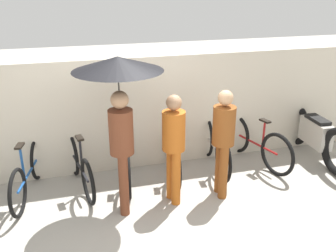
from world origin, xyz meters
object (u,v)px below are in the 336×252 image
parked_bicycle_5 (214,146)px  pedestrian_center (174,142)px  parked_bicycle_4 (172,152)px  pedestrian_leading (119,89)px  parked_bicycle_3 (128,159)px  motorcycle (315,135)px  parked_bicycle_6 (255,142)px  pedestrian_trailing (223,136)px  parked_bicycle_1 (28,173)px  parked_bicycle_2 (80,166)px

parked_bicycle_5 → pedestrian_center: bearing=136.4°
parked_bicycle_4 → pedestrian_leading: (-0.94, -0.78, 1.36)m
parked_bicycle_3 → motorcycle: 3.36m
parked_bicycle_4 → motorcycle: (2.62, -0.14, 0.06)m
parked_bicycle_5 → parked_bicycle_6: bearing=-86.7°
pedestrian_trailing → pedestrian_leading: bearing=-177.1°
parked_bicycle_5 → parked_bicycle_1: bearing=97.4°
parked_bicycle_6 → motorcycle: bearing=-110.0°
parked_bicycle_3 → pedestrian_trailing: pedestrian_trailing is taller
parked_bicycle_4 → pedestrian_center: bearing=173.8°
parked_bicycle_4 → pedestrian_leading: size_ratio=0.82×
parked_bicycle_1 → motorcycle: parked_bicycle_1 is taller
parked_bicycle_4 → parked_bicycle_2: bearing=101.6°
parked_bicycle_2 → parked_bicycle_3: 0.75m
parked_bicycle_5 → pedestrian_leading: 2.30m
pedestrian_center → motorcycle: pedestrian_center is taller
parked_bicycle_2 → motorcycle: size_ratio=0.79×
parked_bicycle_5 → parked_bicycle_6: 0.74m
parked_bicycle_4 → pedestrian_center: 1.02m
parked_bicycle_2 → pedestrian_trailing: 2.22m
parked_bicycle_2 → parked_bicycle_5: bearing=-98.0°
parked_bicycle_1 → parked_bicycle_2: parked_bicycle_2 is taller
parked_bicycle_1 → parked_bicycle_2: bearing=-77.8°
parked_bicycle_1 → parked_bicycle_2: size_ratio=1.03×
parked_bicycle_2 → parked_bicycle_5: parked_bicycle_5 is taller
parked_bicycle_4 → pedestrian_trailing: bearing=-140.7°
parked_bicycle_1 → pedestrian_center: 2.22m
parked_bicycle_2 → parked_bicycle_4: size_ratio=0.95×
pedestrian_leading → pedestrian_center: 1.07m
parked_bicycle_3 → parked_bicycle_4: bearing=-78.6°
parked_bicycle_2 → pedestrian_center: (1.27, -0.76, 0.57)m
parked_bicycle_3 → parked_bicycle_6: parked_bicycle_6 is taller
parked_bicycle_5 → motorcycle: bearing=-88.6°
parked_bicycle_1 → pedestrian_leading: size_ratio=0.80×
motorcycle → parked_bicycle_5: bearing=88.8°
parked_bicycle_5 → pedestrian_leading: (-1.68, -0.79, 1.35)m
parked_bicycle_6 → pedestrian_trailing: pedestrian_trailing is taller
parked_bicycle_4 → parked_bicycle_6: parked_bicycle_6 is taller
parked_bicycle_2 → parked_bicycle_3: (0.75, 0.03, 0.00)m
parked_bicycle_1 → parked_bicycle_5: (2.98, 0.08, 0.03)m
parked_bicycle_4 → parked_bicycle_6: (1.49, -0.03, 0.00)m
parked_bicycle_5 → pedestrian_trailing: pedestrian_trailing is taller
parked_bicycle_3 → pedestrian_center: 1.10m
parked_bicycle_3 → pedestrian_leading: pedestrian_leading is taller
pedestrian_leading → parked_bicycle_2: bearing=135.5°
pedestrian_trailing → motorcycle: pedestrian_trailing is taller
parked_bicycle_6 → pedestrian_leading: pedestrian_leading is taller
pedestrian_leading → parked_bicycle_6: bearing=25.0°
parked_bicycle_3 → pedestrian_leading: bearing=174.3°
parked_bicycle_3 → pedestrian_center: (0.52, -0.79, 0.57)m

